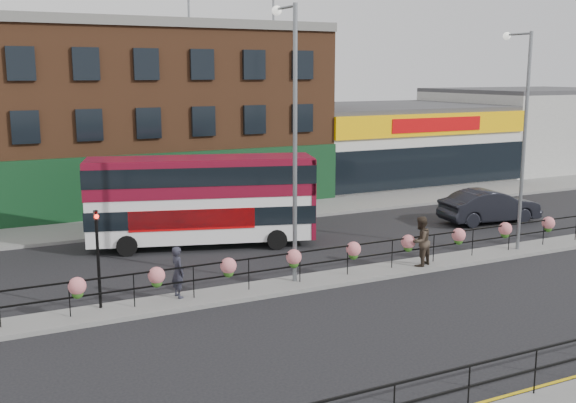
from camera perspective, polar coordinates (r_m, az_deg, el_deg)
name	(u,v)px	position (r m, az deg, el deg)	size (l,w,h in m)	color
ground	(324,282)	(24.99, 3.07, -6.81)	(120.00, 120.00, 0.00)	black
north_pavement	(212,218)	(35.57, -6.43, -1.38)	(60.00, 4.00, 0.15)	slate
median	(324,280)	(24.97, 3.07, -6.64)	(60.00, 1.60, 0.15)	slate
yellow_line_inner	(521,392)	(17.79, 19.09, -14.98)	(60.00, 0.10, 0.01)	gold
yellow_line_outer	(526,395)	(17.68, 19.52, -15.18)	(60.00, 0.10, 0.01)	gold
brick_building	(100,115)	(41.49, -15.63, 7.08)	(25.00, 12.21, 10.30)	brown
supermarket	(383,142)	(49.43, 8.02, 5.04)	(15.00, 12.25, 5.30)	silver
warehouse_east	(532,127)	(59.01, 19.98, 5.91)	(14.50, 12.00, 6.30)	#ABABA6
median_railing	(324,254)	(24.70, 3.09, -4.49)	(30.04, 0.56, 1.23)	black
south_railing	(469,378)	(15.85, 15.10, -14.22)	(20.04, 0.05, 1.12)	black
double_decker_bus	(202,192)	(29.65, -7.27, 0.79)	(10.07, 5.01, 3.97)	white
car	(490,206)	(35.95, 16.71, -0.38)	(5.36, 2.39, 1.71)	black
pedestrian_a	(178,272)	(22.91, -9.30, -5.90)	(0.50, 0.69, 1.76)	#242531
pedestrian_b	(420,241)	(26.72, 11.15, -3.31)	(1.16, 1.04, 1.96)	#372C22
lamp_column_west	(292,120)	(23.73, 0.32, 6.90)	(0.35, 1.71, 9.77)	slate
lamp_column_east	(521,122)	(29.84, 19.15, 6.36)	(0.33, 1.60, 9.11)	slate
traffic_light_median	(97,238)	(22.05, -15.86, -2.96)	(0.15, 0.28, 3.65)	black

